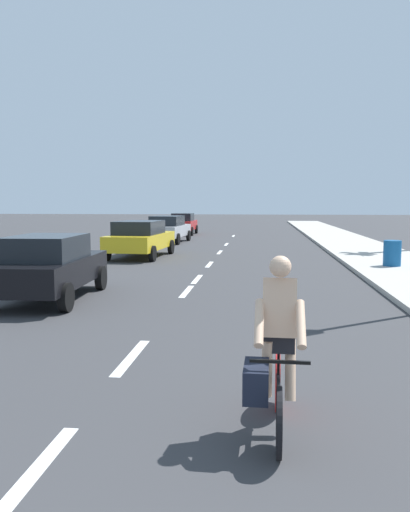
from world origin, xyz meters
The scene contains 16 objects.
ground_plane centered at (0.00, 20.00, 0.00)m, with size 160.00×160.00×0.00m, color #38383A.
sidewalk_strip centered at (6.87, 22.00, 0.07)m, with size 3.60×80.00×0.14m, color #B2ADA3.
lane_stripe_1 centered at (0.00, 4.54, 0.00)m, with size 0.16×1.80×0.01m, color white.
lane_stripe_2 centered at (0.00, 7.87, 0.00)m, with size 0.16×1.80×0.01m, color white.
lane_stripe_3 centered at (0.00, 13.57, 0.00)m, with size 0.16×1.80×0.01m, color white.
lane_stripe_4 centered at (0.00, 15.72, 0.00)m, with size 0.16×1.80×0.01m, color white.
lane_stripe_5 centered at (0.00, 19.40, 0.00)m, with size 0.16×1.80×0.01m, color white.
lane_stripe_6 centered at (0.00, 24.12, 0.00)m, with size 0.16×1.80×0.01m, color white.
lane_stripe_7 centered at (0.00, 28.66, 0.00)m, with size 0.16×1.80×0.01m, color white.
lane_stripe_8 centered at (0.00, 35.82, 0.00)m, with size 0.16×1.80×0.01m, color white.
cyclist centered at (2.09, 5.59, 0.83)m, with size 0.62×1.71×1.82m.
parked_car_black centered at (-3.14, 12.11, 0.84)m, with size 2.08×4.20×1.57m.
parked_car_yellow centered at (-3.22, 21.64, 0.84)m, with size 2.31×4.67×1.57m.
parked_car_silver centered at (-3.52, 29.62, 0.84)m, with size 2.22×4.46×1.57m.
parked_car_red centered at (-3.76, 37.03, 0.83)m, with size 1.79×3.81×1.57m.
trash_bin_far centered at (6.51, 18.62, 0.59)m, with size 0.60×0.60×0.89m, color #14518C.
Camera 1 is at (1.95, 0.63, 2.35)m, focal length 35.11 mm.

